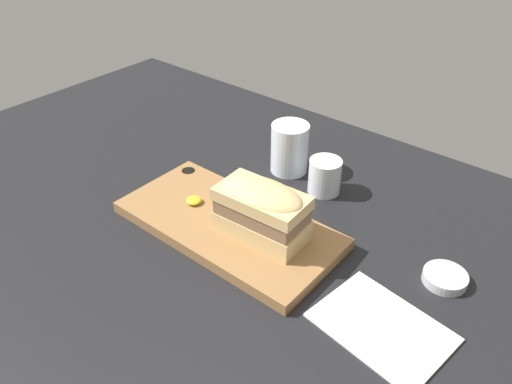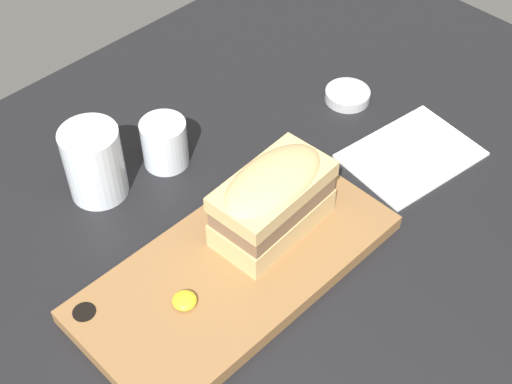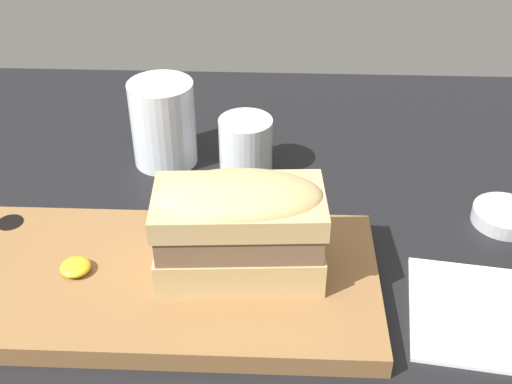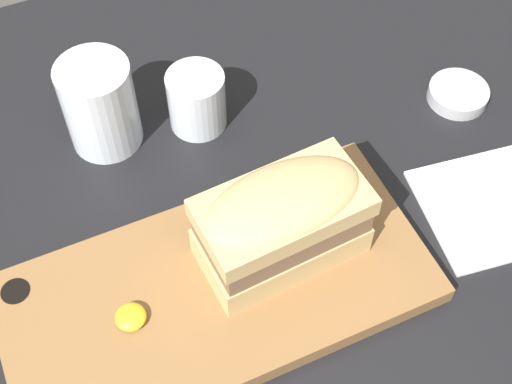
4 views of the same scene
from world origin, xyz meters
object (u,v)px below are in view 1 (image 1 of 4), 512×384
Objects in this scene: sandwich at (262,209)px; napkin at (382,327)px; wine_glass at (325,177)px; condiment_dish at (445,278)px; serving_board at (228,224)px; water_glass at (291,151)px.

napkin is at bearing -7.95° from sandwich.
wine_glass reaches higher than condiment_dish.
serving_board is 20.87cm from wine_glass.
wine_glass is (6.14, 19.83, 2.16)cm from serving_board.
condiment_dish is (33.07, 11.25, -0.21)cm from serving_board.
wine_glass is at bearing -11.52° from water_glass.
napkin is at bearing -36.14° from water_glass.
wine_glass is 28.36cm from condiment_dish.
condiment_dish is at bearing 77.77° from napkin.
napkin is at bearing -43.03° from wine_glass.
napkin is (23.94, -22.35, -2.95)cm from wine_glass.
serving_board is 5.80× the size of condiment_dish.
serving_board is at bearing 175.23° from napkin.
serving_board is 9.03cm from sandwich.
sandwich is 23.28cm from water_glass.
sandwich is at bearing 6.49° from serving_board.
water_glass is 37.81cm from condiment_dish.
water_glass is 9.50cm from wine_glass.
condiment_dish is (36.16, -10.47, -3.52)cm from water_glass.
condiment_dish is (26.40, 10.49, -6.26)cm from sandwich.
condiment_dish is at bearing 18.79° from serving_board.
sandwich is 2.27× the size of condiment_dish.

